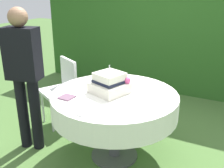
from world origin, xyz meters
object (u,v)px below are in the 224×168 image
(wedding_cake, at_px, (110,84))
(garden_chair, at_px, (62,85))
(serving_plate_left, at_px, (148,93))
(napkin_stack, at_px, (67,97))
(standing_person, at_px, (24,72))
(cake_table, at_px, (115,104))
(serving_plate_near, at_px, (147,88))
(serving_plate_far, at_px, (85,113))
(serving_plate_right, at_px, (75,85))

(wedding_cake, relative_size, garden_chair, 0.48)
(serving_plate_left, bearing_deg, napkin_stack, -145.69)
(standing_person, bearing_deg, garden_chair, 92.93)
(cake_table, xyz_separation_m, serving_plate_left, (0.31, 0.15, 0.13))
(wedding_cake, bearing_deg, napkin_stack, -134.84)
(serving_plate_near, bearing_deg, napkin_stack, -135.78)
(serving_plate_far, distance_m, garden_chair, 1.35)
(wedding_cake, relative_size, serving_plate_near, 3.58)
(cake_table, height_order, serving_plate_left, serving_plate_left)
(serving_plate_right, height_order, standing_person, standing_person)
(serving_plate_left, distance_m, standing_person, 1.34)
(cake_table, relative_size, napkin_stack, 9.67)
(cake_table, distance_m, garden_chair, 1.06)
(serving_plate_left, bearing_deg, serving_plate_near, 115.89)
(cake_table, distance_m, serving_plate_left, 0.37)
(cake_table, height_order, standing_person, standing_person)
(cake_table, bearing_deg, serving_plate_right, 178.27)
(serving_plate_near, relative_size, garden_chair, 0.13)
(serving_plate_far, bearing_deg, napkin_stack, 148.19)
(serving_plate_near, xyz_separation_m, serving_plate_far, (-0.27, -0.81, 0.00))
(wedding_cake, bearing_deg, cake_table, 2.87)
(serving_plate_left, xyz_separation_m, serving_plate_right, (-0.81, -0.13, 0.00))
(wedding_cake, height_order, serving_plate_left, wedding_cake)
(serving_plate_right, bearing_deg, garden_chair, 141.71)
(garden_chair, bearing_deg, wedding_cake, -23.14)
(serving_plate_right, bearing_deg, serving_plate_far, -48.68)
(cake_table, height_order, wedding_cake, wedding_cake)
(serving_plate_right, relative_size, standing_person, 0.06)
(napkin_stack, height_order, garden_chair, garden_chair)
(cake_table, bearing_deg, serving_plate_far, -92.30)
(wedding_cake, relative_size, serving_plate_right, 4.13)
(garden_chair, xyz_separation_m, standing_person, (0.03, -0.67, 0.39))
(napkin_stack, bearing_deg, serving_plate_left, 34.31)
(serving_plate_left, height_order, standing_person, standing_person)
(wedding_cake, xyz_separation_m, garden_chair, (-0.92, 0.39, -0.31))
(serving_plate_right, xyz_separation_m, garden_chair, (-0.48, 0.38, -0.22))
(cake_table, distance_m, napkin_stack, 0.50)
(napkin_stack, bearing_deg, serving_plate_far, -31.81)
(serving_plate_far, xyz_separation_m, garden_chair, (-0.96, 0.92, -0.22))
(serving_plate_near, distance_m, napkin_stack, 0.86)
(serving_plate_left, distance_m, serving_plate_right, 0.83)
(wedding_cake, xyz_separation_m, standing_person, (-0.89, -0.28, 0.08))
(serving_plate_left, xyz_separation_m, garden_chair, (-1.29, 0.24, -0.22))
(cake_table, distance_m, serving_plate_near, 0.40)
(wedding_cake, xyz_separation_m, serving_plate_near, (0.30, 0.29, -0.09))
(serving_plate_near, distance_m, serving_plate_left, 0.15)
(cake_table, relative_size, serving_plate_far, 9.77)
(wedding_cake, bearing_deg, serving_plate_near, 43.21)
(wedding_cake, relative_size, serving_plate_left, 3.78)
(serving_plate_far, bearing_deg, serving_plate_left, 63.82)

